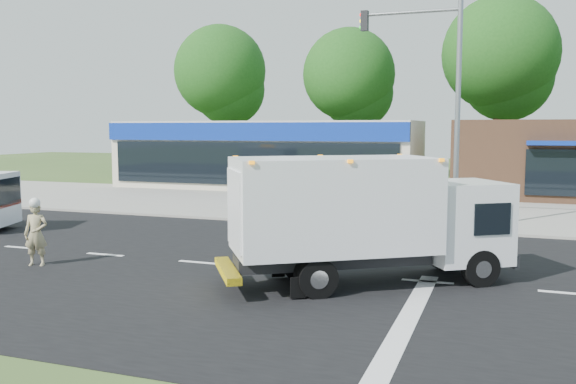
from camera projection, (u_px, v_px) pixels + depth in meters
name	position (u px, v px, depth m)	size (l,w,h in m)	color
ground	(306.00, 272.00, 15.28)	(120.00, 120.00, 0.00)	#385123
road_asphalt	(306.00, 272.00, 15.28)	(60.00, 14.00, 0.02)	black
sidewalk	(373.00, 222.00, 22.95)	(60.00, 2.40, 0.12)	gray
parking_apron	(399.00, 205.00, 28.38)	(60.00, 9.00, 0.02)	gray
lane_markings	(345.00, 289.00, 13.56)	(55.20, 7.00, 0.01)	silver
ems_box_truck	(364.00, 211.00, 13.92)	(6.69, 5.35, 2.95)	black
emergency_worker	(36.00, 232.00, 15.87)	(0.71, 0.57, 1.80)	tan
retail_strip_mall	(267.00, 154.00, 36.75)	(18.00, 6.20, 4.00)	beige
brown_storefront	(555.00, 159.00, 31.41)	(10.00, 6.70, 4.00)	#382316
traffic_signal_pole	(439.00, 90.00, 21.08)	(3.51, 0.25, 8.00)	gray
background_trees	(424.00, 72.00, 41.15)	(36.77, 7.39, 12.10)	#332114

